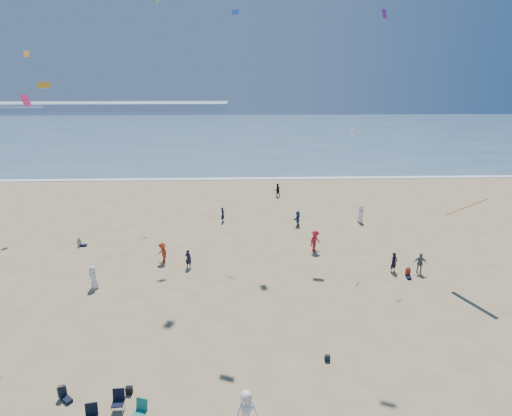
{
  "coord_description": "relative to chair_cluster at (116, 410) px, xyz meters",
  "views": [
    {
      "loc": [
        1.32,
        -11.73,
        14.34
      ],
      "look_at": [
        2.0,
        8.0,
        7.79
      ],
      "focal_mm": 28.0,
      "sensor_mm": 36.0,
      "label": 1
    }
  ],
  "objects": [
    {
      "name": "ocean",
      "position": [
        4.29,
        92.83,
        -0.47
      ],
      "size": [
        220.0,
        100.0,
        0.06
      ],
      "primitive_type": "cube",
      "color": "#476B84",
      "rests_on": "ground"
    },
    {
      "name": "surf_line",
      "position": [
        4.29,
        42.83,
        -0.46
      ],
      "size": [
        220.0,
        1.2,
        0.08
      ],
      "primitive_type": "cube",
      "color": "white",
      "rests_on": "ground"
    },
    {
      "name": "headland_far",
      "position": [
        -55.71,
        167.83,
        1.1
      ],
      "size": [
        110.0,
        20.0,
        3.2
      ],
      "primitive_type": "cube",
      "color": "#7A8EA8",
      "rests_on": "ground"
    },
    {
      "name": "headland_near",
      "position": [
        -95.71,
        162.83,
        0.5
      ],
      "size": [
        40.0,
        14.0,
        2.0
      ],
      "primitive_type": "cube",
      "color": "#7A8EA8",
      "rests_on": "ground"
    },
    {
      "name": "standing_flyers",
      "position": [
        10.37,
        13.3,
        0.36
      ],
      "size": [
        28.35,
        42.95,
        1.93
      ],
      "color": "white",
      "rests_on": "ground"
    },
    {
      "name": "seated_group",
      "position": [
        5.59,
        5.96,
        -0.08
      ],
      "size": [
        27.6,
        21.45,
        0.84
      ],
      "color": "silver",
      "rests_on": "ground"
    },
    {
      "name": "chair_cluster",
      "position": [
        0.0,
        0.0,
        0.0
      ],
      "size": [
        2.72,
        1.46,
        1.0
      ],
      "color": "black",
      "rests_on": "ground"
    },
    {
      "name": "black_backpack",
      "position": [
        0.13,
        1.5,
        -0.31
      ],
      "size": [
        0.3,
        0.22,
        0.38
      ],
      "primitive_type": "cube",
      "color": "black",
      "rests_on": "ground"
    },
    {
      "name": "navy_bag",
      "position": [
        9.99,
        3.46,
        -0.33
      ],
      "size": [
        0.28,
        0.18,
        0.34
      ],
      "primitive_type": "cube",
      "color": "black",
      "rests_on": "ground"
    },
    {
      "name": "kites_aloft",
      "position": [
        13.39,
        9.9,
        14.0
      ],
      "size": [
        46.04,
        37.72,
        30.48
      ],
      "color": "#FFA33D",
      "rests_on": "ground"
    }
  ]
}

